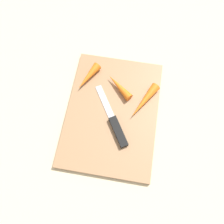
{
  "coord_description": "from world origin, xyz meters",
  "views": [
    {
      "loc": [
        -0.22,
        -0.04,
        0.62
      ],
      "look_at": [
        0.0,
        0.0,
        0.01
      ],
      "focal_mm": 36.36,
      "sensor_mm": 36.0,
      "label": 1
    }
  ],
  "objects_px": {
    "knife": "(116,127)",
    "carrot_medium": "(119,87)",
    "carrot_shortest": "(88,77)",
    "cutting_board": "(112,113)",
    "carrot_longest": "(144,101)"
  },
  "relations": [
    {
      "from": "knife",
      "to": "carrot_medium",
      "type": "height_order",
      "value": "carrot_medium"
    },
    {
      "from": "carrot_shortest",
      "to": "carrot_medium",
      "type": "xyz_separation_m",
      "value": [
        -0.02,
        -0.1,
        -0.0
      ]
    },
    {
      "from": "cutting_board",
      "to": "carrot_shortest",
      "type": "relative_size",
      "value": 3.85
    },
    {
      "from": "knife",
      "to": "carrot_medium",
      "type": "xyz_separation_m",
      "value": [
        0.12,
        0.01,
        0.01
      ]
    },
    {
      "from": "knife",
      "to": "carrot_longest",
      "type": "height_order",
      "value": "carrot_longest"
    },
    {
      "from": "carrot_shortest",
      "to": "carrot_longest",
      "type": "relative_size",
      "value": 0.78
    },
    {
      "from": "cutting_board",
      "to": "knife",
      "type": "relative_size",
      "value": 2.0
    },
    {
      "from": "carrot_shortest",
      "to": "carrot_medium",
      "type": "relative_size",
      "value": 0.98
    },
    {
      "from": "carrot_longest",
      "to": "carrot_shortest",
      "type": "bearing_deg",
      "value": -77.81
    },
    {
      "from": "cutting_board",
      "to": "knife",
      "type": "bearing_deg",
      "value": -156.0
    },
    {
      "from": "knife",
      "to": "carrot_shortest",
      "type": "distance_m",
      "value": 0.18
    },
    {
      "from": "cutting_board",
      "to": "carrot_medium",
      "type": "height_order",
      "value": "carrot_medium"
    },
    {
      "from": "carrot_shortest",
      "to": "carrot_longest",
      "type": "bearing_deg",
      "value": 99.4
    },
    {
      "from": "cutting_board",
      "to": "carrot_longest",
      "type": "height_order",
      "value": "carrot_longest"
    },
    {
      "from": "knife",
      "to": "carrot_shortest",
      "type": "xyz_separation_m",
      "value": [
        0.14,
        0.11,
        0.01
      ]
    }
  ]
}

